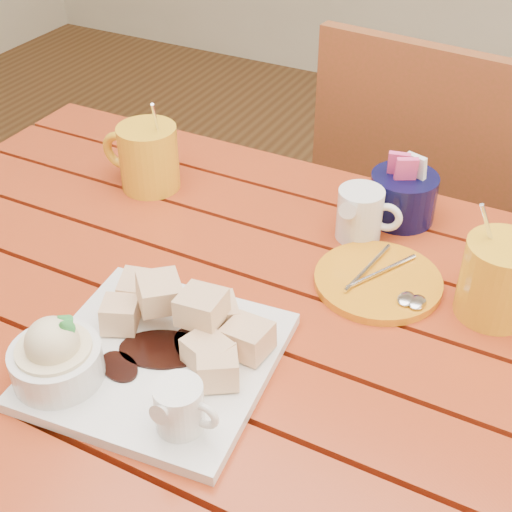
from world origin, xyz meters
The scene contains 8 objects.
table centered at (0.00, 0.00, 0.64)m, with size 1.20×0.79×0.75m.
dessert_plate centered at (-0.03, -0.16, 0.78)m, with size 0.29×0.29×0.11m.
coffee_mug_left centered at (-0.27, 0.20, 0.81)m, with size 0.14×0.10×0.16m.
coffee_mug_right centered at (0.32, 0.14, 0.81)m, with size 0.13×0.10×0.16m.
cream_pitcher centered at (0.10, 0.22, 0.79)m, with size 0.10×0.08×0.08m.
sugar_caddy centered at (0.14, 0.30, 0.79)m, with size 0.10×0.10×0.11m.
orange_saucer centered at (0.17, 0.12, 0.76)m, with size 0.18×0.18×0.02m.
chair_far centered at (0.11, 0.67, 0.52)m, with size 0.48×0.48×0.94m.
Camera 1 is at (0.37, -0.63, 1.37)m, focal length 50.00 mm.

